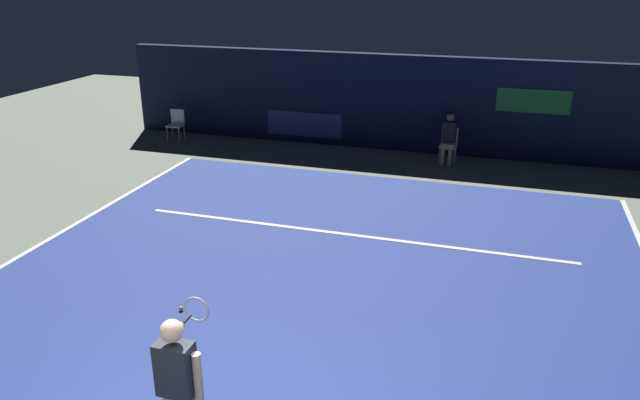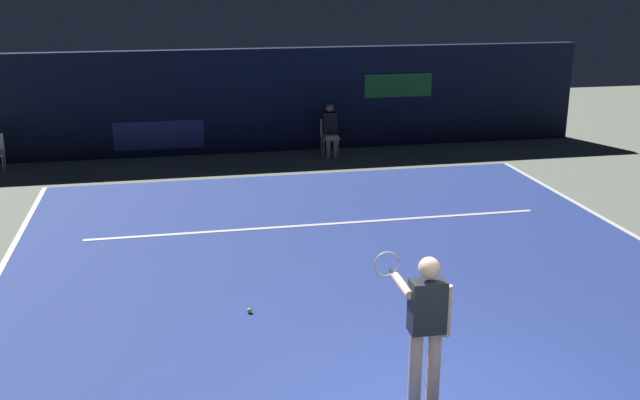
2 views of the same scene
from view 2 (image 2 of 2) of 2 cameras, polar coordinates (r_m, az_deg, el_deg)
ground_plane at (r=11.76m, az=1.82°, el=-4.94°), size 32.38×32.38×0.00m
court_surface at (r=11.75m, az=1.82°, el=-4.91°), size 10.64×10.84×0.01m
line_service at (r=13.48m, az=-0.02°, el=-1.90°), size 8.30×0.10×0.01m
back_wall at (r=18.98m, az=-3.70°, el=7.68°), size 16.34×0.33×2.60m
tennis_player at (r=7.73m, az=8.10°, el=-9.43°), size 0.61×0.93×1.73m
line_judge_on_chair at (r=18.43m, az=0.78°, el=5.49°), size 0.45×0.54×1.32m
tennis_ball at (r=10.15m, az=-5.45°, el=-8.47°), size 0.07×0.07×0.07m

